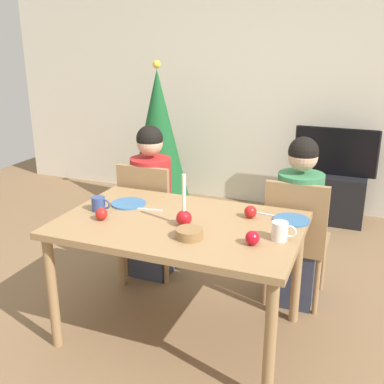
% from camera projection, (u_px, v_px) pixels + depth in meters
% --- Properties ---
extents(ground_plane, '(7.68, 7.68, 0.00)m').
position_uv_depth(ground_plane, '(180.00, 332.00, 2.91)').
color(ground_plane, brown).
extents(back_wall, '(6.40, 0.10, 2.60)m').
position_uv_depth(back_wall, '(277.00, 84.00, 4.79)').
color(back_wall, beige).
rests_on(back_wall, ground).
extents(dining_table, '(1.40, 0.90, 0.75)m').
position_uv_depth(dining_table, '(179.00, 235.00, 2.70)').
color(dining_table, '#99754C').
rests_on(dining_table, ground).
extents(chair_left, '(0.40, 0.40, 0.90)m').
position_uv_depth(chair_left, '(150.00, 213.00, 3.46)').
color(chair_left, '#99754C').
rests_on(chair_left, ground).
extents(chair_right, '(0.40, 0.40, 0.90)m').
position_uv_depth(chair_right, '(296.00, 235.00, 3.08)').
color(chair_right, '#99754C').
rests_on(chair_right, ground).
extents(person_left_child, '(0.30, 0.30, 1.17)m').
position_uv_depth(person_left_child, '(152.00, 205.00, 3.47)').
color(person_left_child, '#33384C').
rests_on(person_left_child, ground).
extents(person_right_child, '(0.30, 0.30, 1.17)m').
position_uv_depth(person_right_child, '(298.00, 225.00, 3.09)').
color(person_right_child, '#33384C').
rests_on(person_right_child, ground).
extents(tv_stand, '(0.64, 0.40, 0.48)m').
position_uv_depth(tv_stand, '(331.00, 197.00, 4.63)').
color(tv_stand, black).
rests_on(tv_stand, ground).
extents(tv, '(0.79, 0.05, 0.46)m').
position_uv_depth(tv, '(336.00, 152.00, 4.48)').
color(tv, black).
rests_on(tv, tv_stand).
extents(christmas_tree, '(0.63, 0.63, 1.55)m').
position_uv_depth(christmas_tree, '(158.00, 136.00, 4.74)').
color(christmas_tree, brown).
rests_on(christmas_tree, ground).
extents(candle_centerpiece, '(0.09, 0.09, 0.30)m').
position_uv_depth(candle_centerpiece, '(184.00, 215.00, 2.60)').
color(candle_centerpiece, red).
rests_on(candle_centerpiece, dining_table).
extents(plate_left, '(0.22, 0.22, 0.01)m').
position_uv_depth(plate_left, '(129.00, 204.00, 2.95)').
color(plate_left, teal).
rests_on(plate_left, dining_table).
extents(plate_right, '(0.21, 0.21, 0.01)m').
position_uv_depth(plate_right, '(292.00, 220.00, 2.69)').
color(plate_right, teal).
rests_on(plate_right, dining_table).
extents(mug_left, '(0.13, 0.08, 0.09)m').
position_uv_depth(mug_left, '(99.00, 204.00, 2.83)').
color(mug_left, '#33477F').
rests_on(mug_left, dining_table).
extents(mug_right, '(0.13, 0.09, 0.10)m').
position_uv_depth(mug_right, '(280.00, 231.00, 2.42)').
color(mug_right, silver).
rests_on(mug_right, dining_table).
extents(fork_left, '(0.18, 0.04, 0.01)m').
position_uv_depth(fork_left, '(148.00, 209.00, 2.86)').
color(fork_left, silver).
rests_on(fork_left, dining_table).
extents(fork_right, '(0.18, 0.04, 0.01)m').
position_uv_depth(fork_right, '(264.00, 214.00, 2.78)').
color(fork_right, silver).
rests_on(fork_right, dining_table).
extents(bowl_walnuts, '(0.15, 0.15, 0.05)m').
position_uv_depth(bowl_walnuts, '(189.00, 233.00, 2.45)').
color(bowl_walnuts, olive).
rests_on(bowl_walnuts, dining_table).
extents(apple_near_candle, '(0.07, 0.07, 0.07)m').
position_uv_depth(apple_near_candle, '(102.00, 214.00, 2.70)').
color(apple_near_candle, red).
rests_on(apple_near_candle, dining_table).
extents(apple_by_left_plate, '(0.07, 0.07, 0.07)m').
position_uv_depth(apple_by_left_plate, '(250.00, 212.00, 2.73)').
color(apple_by_left_plate, red).
rests_on(apple_by_left_plate, dining_table).
extents(apple_by_right_mug, '(0.08, 0.08, 0.08)m').
position_uv_depth(apple_by_right_mug, '(252.00, 238.00, 2.37)').
color(apple_by_right_mug, red).
rests_on(apple_by_right_mug, dining_table).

